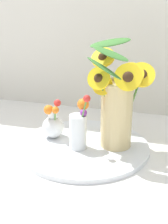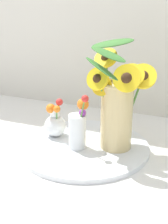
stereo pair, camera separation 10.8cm
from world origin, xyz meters
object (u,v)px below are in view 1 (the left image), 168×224
object	(u,v)px
serving_tray	(84,146)
vase_small_center	(79,127)
mason_jar_sunflowers	(117,102)
vase_bulb_right	(53,124)

from	to	relation	value
serving_tray	vase_small_center	world-z (taller)	vase_small_center
mason_jar_sunflowers	vase_bulb_right	distance (m)	0.26
serving_tray	vase_bulb_right	size ratio (longest dim) A/B	3.09
serving_tray	vase_small_center	distance (m)	0.09
serving_tray	mason_jar_sunflowers	bearing A→B (deg)	14.66
mason_jar_sunflowers	vase_bulb_right	xyz separation A→B (m)	(-0.24, -0.00, -0.11)
vase_bulb_right	serving_tray	bearing A→B (deg)	-11.54
mason_jar_sunflowers	serving_tray	bearing A→B (deg)	-165.34
serving_tray	vase_small_center	bearing A→B (deg)	-108.10
vase_small_center	vase_bulb_right	size ratio (longest dim) A/B	1.34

